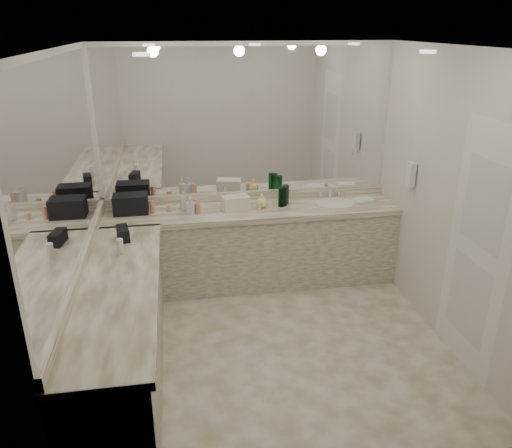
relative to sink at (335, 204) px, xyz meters
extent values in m
plane|color=beige|center=(-0.95, -1.20, -0.90)|extent=(3.20, 3.20, 0.00)
plane|color=white|center=(-0.95, -1.20, 1.71)|extent=(3.20, 3.20, 0.00)
cube|color=silver|center=(-0.95, 0.30, 0.41)|extent=(3.20, 0.02, 2.60)
cube|color=silver|center=(-2.55, -1.20, 0.41)|extent=(0.02, 3.00, 2.60)
cube|color=silver|center=(0.65, -1.20, 0.41)|extent=(0.02, 3.00, 2.60)
cube|color=beige|center=(-0.95, 0.00, -0.48)|extent=(3.20, 0.60, 0.84)
cube|color=beige|center=(-0.95, -0.01, -0.03)|extent=(3.20, 0.64, 0.06)
cube|color=beige|center=(-2.25, -1.50, -0.48)|extent=(0.60, 2.40, 0.84)
cube|color=beige|center=(-2.24, -1.50, -0.03)|extent=(0.64, 2.42, 0.06)
cube|color=beige|center=(-0.95, 0.28, 0.05)|extent=(3.20, 0.04, 0.10)
cube|color=beige|center=(-2.53, -1.20, 0.05)|extent=(0.04, 3.00, 0.10)
cube|color=white|center=(-0.95, 0.29, 0.88)|extent=(3.12, 0.01, 1.55)
cube|color=white|center=(-2.54, -1.20, 0.88)|extent=(0.01, 2.92, 1.55)
cylinder|color=white|center=(0.00, 0.00, 0.00)|extent=(0.44, 0.44, 0.03)
cube|color=silver|center=(0.00, 0.21, 0.07)|extent=(0.24, 0.16, 0.14)
cube|color=white|center=(0.61, -0.50, 0.46)|extent=(0.06, 0.10, 0.24)
cube|color=white|center=(0.64, -1.70, 0.16)|extent=(0.02, 0.82, 2.10)
cube|color=black|center=(-2.22, 0.07, 0.11)|extent=(0.36, 0.23, 0.21)
cube|color=black|center=(-2.25, -0.64, 0.06)|extent=(0.14, 0.23, 0.12)
cube|color=silver|center=(-1.12, -0.02, 0.09)|extent=(0.31, 0.22, 0.16)
cube|color=white|center=(0.32, -0.01, 0.02)|extent=(0.25, 0.19, 0.04)
cylinder|color=white|center=(-2.25, -0.95, 0.07)|extent=(0.06, 0.06, 0.14)
imported|color=silver|center=(-1.67, 0.05, 0.11)|extent=(0.10, 0.10, 0.21)
imported|color=silver|center=(-1.60, -0.06, 0.10)|extent=(0.10, 0.10, 0.18)
imported|color=#FFED86|center=(-0.83, 0.02, 0.08)|extent=(0.15, 0.15, 0.15)
cylinder|color=#0C4422|center=(-0.62, 0.00, 0.11)|extent=(0.06, 0.06, 0.21)
cylinder|color=#0C4422|center=(-0.54, 0.11, 0.11)|extent=(0.07, 0.07, 0.21)
cylinder|color=#0C4422|center=(-0.58, 0.03, 0.11)|extent=(0.07, 0.07, 0.22)
cylinder|color=#E57F66|center=(-1.53, -0.06, 0.06)|extent=(0.05, 0.05, 0.10)
cylinder|color=#E0B28C|center=(-0.88, -0.07, 0.05)|extent=(0.06, 0.06, 0.09)
cylinder|color=silver|center=(-1.19, 0.15, 0.04)|extent=(0.04, 0.04, 0.08)
cylinder|color=white|center=(-1.17, 0.04, 0.06)|extent=(0.06, 0.06, 0.11)
cylinder|color=#E0B28C|center=(-1.54, 0.00, 0.07)|extent=(0.04, 0.04, 0.14)
cylinder|color=#E57F66|center=(-2.00, 0.03, 0.07)|extent=(0.06, 0.06, 0.14)
cylinder|color=#E0B28C|center=(-1.82, 0.05, 0.04)|extent=(0.06, 0.06, 0.07)
camera|label=1|loc=(-1.74, -5.02, 1.87)|focal=35.00mm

